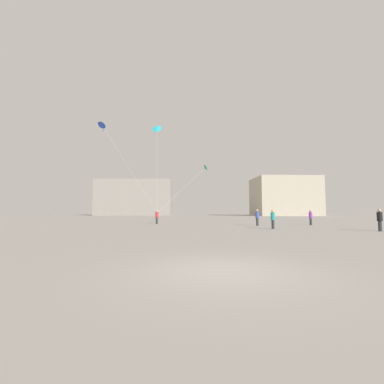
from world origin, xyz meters
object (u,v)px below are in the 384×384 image
kite_cyan_diamond (157,129)px  person_in_blue (257,217)px  person_in_red (157,216)px  building_centre_hall (284,197)px  kite_emerald_delta (205,169)px  building_left_hall (135,198)px  person_in_purple (311,217)px  person_in_black (380,219)px  person_in_teal (273,218)px  kite_cobalt_diamond (103,127)px

kite_cyan_diamond → person_in_blue: bearing=-27.9°
person_in_red → building_centre_hall: size_ratio=0.08×
kite_cyan_diamond → kite_emerald_delta: bearing=3.2°
person_in_blue → person_in_red: bearing=-22.9°
person_in_red → building_left_hall: (-14.92, 68.52, 5.69)m
building_centre_hall → kite_emerald_delta: bearing=-120.3°
person_in_blue → person_in_purple: size_ratio=1.04×
person_in_black → building_centre_hall: building_centre_hall is taller
person_in_blue → person_in_teal: person_in_blue is taller
person_in_red → person_in_black: 21.71m
kite_emerald_delta → kite_cyan_diamond: size_ratio=0.56×
person_in_black → person_in_teal: 7.72m
kite_emerald_delta → kite_cobalt_diamond: (-10.51, -8.80, 2.45)m
building_left_hall → person_in_black: bearing=-67.8°
person_in_red → building_centre_hall: building_centre_hall is taller
person_in_red → kite_cobalt_diamond: (-4.54, -6.70, 8.62)m
kite_cyan_diamond → person_in_purple: bearing=-16.8°
person_in_teal → building_left_hall: (-25.77, 77.70, 5.70)m
kite_emerald_delta → building_left_hall: 69.63m
person_in_black → person_in_teal: person_in_black is taller
person_in_red → building_centre_hall: 70.88m
person_in_teal → kite_emerald_delta: size_ratio=0.26×
person_in_black → building_centre_hall: bearing=-64.6°
person_in_blue → person_in_purple: 6.13m
kite_emerald_delta → kite_cobalt_diamond: 13.93m
person_in_red → kite_cyan_diamond: kite_cyan_diamond is taller
person_in_purple → kite_emerald_delta: kite_emerald_delta is taller
person_in_black → building_left_hall: bearing=-25.9°
person_in_black → kite_emerald_delta: size_ratio=0.26×
kite_cobalt_diamond → kite_cyan_diamond: bearing=63.4°
person_in_purple → building_left_hall: (-31.95, 71.99, 5.69)m
person_in_purple → building_centre_hall: size_ratio=0.08×
person_in_red → person_in_teal: size_ratio=1.01×
person_in_teal → kite_emerald_delta: 13.76m
person_in_blue → building_centre_hall: (28.13, 63.05, 5.72)m
kite_emerald_delta → building_left_hall: building_left_hall is taller
kite_emerald_delta → person_in_red: bearing=-160.6°
person_in_blue → building_left_hall: (-25.87, 72.72, 5.66)m
person_in_black → kite_cobalt_diamond: bearing=28.2°
building_centre_hall → person_in_red: bearing=-123.6°
person_in_black → kite_cyan_diamond: 25.60m
person_in_red → person_in_blue: 11.72m
person_in_purple → building_centre_hall: building_centre_hall is taller
person_in_teal → person_in_purple: bearing=11.5°
person_in_black → person_in_purple: person_in_black is taller
kite_cobalt_diamond → person_in_red: bearing=55.9°
person_in_teal → building_centre_hall: bearing=36.3°
person_in_blue → building_centre_hall: size_ratio=0.08×
kite_cobalt_diamond → person_in_purple: bearing=8.5°
person_in_purple → building_centre_hall: 66.36m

